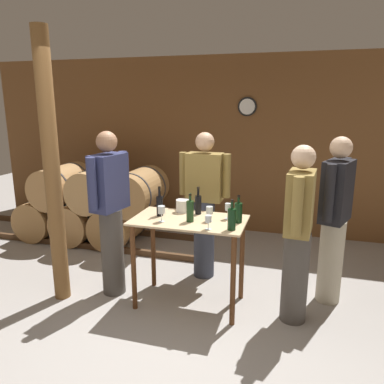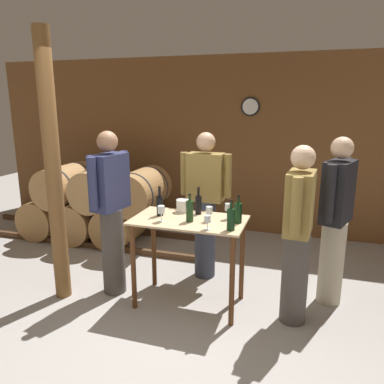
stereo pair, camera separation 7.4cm
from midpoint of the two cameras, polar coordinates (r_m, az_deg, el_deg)
name	(u,v)px [view 2 (the right image)]	position (r m, az deg, el deg)	size (l,w,h in m)	color
ground_plane	(164,335)	(3.57, -3.59, -20.88)	(14.00, 14.00, 0.00)	#9E9993
back_wall	(235,146)	(5.87, 6.93, 7.00)	(8.40, 0.08, 2.70)	brown
barrel_rack	(94,204)	(5.73, -14.38, -1.79)	(3.84, 0.89, 1.11)	#4C331E
tasting_table	(189,237)	(3.71, 0.10, -6.91)	(1.10, 0.62, 0.90)	#D1B284
wooden_post	(53,171)	(3.94, -19.90, 3.02)	(0.16, 0.16, 2.70)	brown
wine_bottle_far_left	(160,205)	(3.75, -4.37, -1.95)	(0.07, 0.07, 0.30)	black
wine_bottle_left	(190,211)	(3.55, 0.24, -2.84)	(0.07, 0.07, 0.28)	#193819
wine_bottle_center	(198,204)	(3.79, 1.54, -1.82)	(0.07, 0.07, 0.28)	black
wine_bottle_right	(231,219)	(3.34, 6.57, -4.07)	(0.07, 0.07, 0.28)	black
wine_bottle_far_right	(238,212)	(3.55, 7.62, -3.10)	(0.07, 0.07, 0.27)	black
wine_glass_near_left	(161,210)	(3.56, -4.13, -2.77)	(0.07, 0.07, 0.16)	silver
wine_glass_near_center	(209,211)	(3.56, 3.23, -2.89)	(0.06, 0.06, 0.15)	silver
wine_glass_near_right	(207,220)	(3.34, 3.00, -4.22)	(0.06, 0.06, 0.13)	silver
wine_glass_far_side	(228,208)	(3.64, 6.05, -2.42)	(0.06, 0.06, 0.16)	silver
ice_bucket	(183,206)	(3.88, -0.84, -2.10)	(0.14, 0.14, 0.13)	white
person_host	(336,218)	(3.96, 21.54, -3.77)	(0.34, 0.56, 1.70)	#B7AD93
person_visitor_with_scarf	(205,203)	(4.27, 2.54, -1.64)	(0.59, 0.24, 1.69)	#333847
person_visitor_bearded	(111,210)	(3.97, -11.72, -2.72)	(0.29, 0.58, 1.74)	#4C4742
person_visitor_near_door	(298,233)	(3.50, 16.41, -5.96)	(0.25, 0.59, 1.66)	#4C4742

